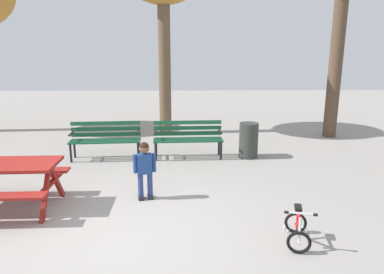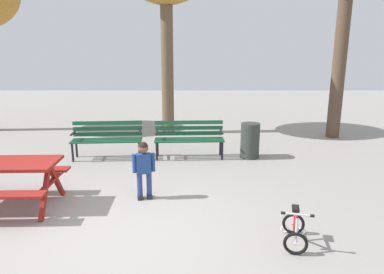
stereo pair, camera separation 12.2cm
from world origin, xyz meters
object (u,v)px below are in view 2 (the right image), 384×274
(park_bench_far_left, at_px, (107,137))
(kids_bicycle, at_px, (295,229))
(trash_bin, at_px, (250,141))
(child_standing, at_px, (144,166))
(park_bench_left, at_px, (189,136))

(park_bench_far_left, distance_m, kids_bicycle, 5.02)
(park_bench_far_left, relative_size, kids_bicycle, 2.66)
(kids_bicycle, xyz_separation_m, trash_bin, (0.03, 3.79, 0.21))
(park_bench_far_left, bearing_deg, child_standing, -63.55)
(park_bench_left, bearing_deg, park_bench_far_left, -178.27)
(child_standing, xyz_separation_m, trash_bin, (2.16, 2.36, -0.17))
(park_bench_far_left, relative_size, park_bench_left, 1.01)
(trash_bin, bearing_deg, park_bench_left, 178.26)
(kids_bicycle, relative_size, trash_bin, 0.75)
(park_bench_left, relative_size, child_standing, 1.63)
(park_bench_far_left, height_order, kids_bicycle, park_bench_far_left)
(park_bench_left, distance_m, kids_bicycle, 4.09)
(kids_bicycle, bearing_deg, park_bench_left, 109.93)
(child_standing, bearing_deg, park_bench_far_left, 116.45)
(trash_bin, bearing_deg, child_standing, -132.43)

